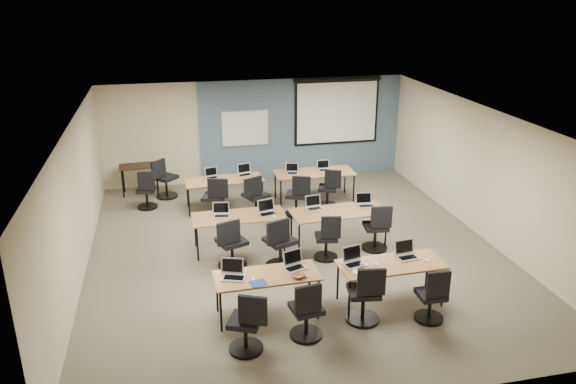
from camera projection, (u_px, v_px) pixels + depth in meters
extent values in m
cube|color=#6B6354|center=(295.00, 250.00, 11.26)|extent=(8.00, 9.00, 0.02)
cube|color=white|center=(295.00, 118.00, 10.31)|extent=(8.00, 9.00, 0.02)
cube|color=beige|center=(256.00, 131.00, 14.90)|extent=(8.00, 0.04, 2.70)
cube|color=beige|center=(382.00, 313.00, 6.67)|extent=(8.00, 0.04, 2.70)
cube|color=beige|center=(76.00, 204.00, 9.97)|extent=(0.04, 9.00, 2.70)
cube|color=beige|center=(483.00, 173.00, 11.60)|extent=(0.04, 9.00, 2.70)
cube|color=#3D5977|center=(302.00, 129.00, 15.13)|extent=(5.50, 0.04, 2.70)
cube|color=#AFBDC5|center=(245.00, 128.00, 14.74)|extent=(1.28, 0.02, 0.98)
cube|color=white|center=(245.00, 128.00, 14.73)|extent=(1.20, 0.02, 0.90)
cube|color=black|center=(337.00, 111.00, 15.11)|extent=(2.32, 0.03, 1.82)
cube|color=white|center=(337.00, 112.00, 15.11)|extent=(2.20, 0.02, 1.62)
cylinder|color=black|center=(338.00, 80.00, 14.81)|extent=(2.40, 0.10, 0.10)
cube|color=brown|center=(267.00, 276.00, 8.81)|extent=(1.66, 0.69, 0.03)
cylinder|color=black|center=(221.00, 311.00, 8.52)|extent=(0.04, 0.04, 0.70)
cylinder|color=black|center=(319.00, 300.00, 8.83)|extent=(0.04, 0.04, 0.70)
cylinder|color=black|center=(217.00, 292.00, 9.04)|extent=(0.04, 0.04, 0.70)
cylinder|color=black|center=(309.00, 282.00, 9.36)|extent=(0.04, 0.04, 0.70)
cube|color=#A56940|center=(391.00, 264.00, 9.17)|extent=(1.74, 0.72, 0.03)
cylinder|color=black|center=(349.00, 299.00, 8.85)|extent=(0.04, 0.04, 0.70)
cylinder|color=black|center=(443.00, 288.00, 9.18)|extent=(0.04, 0.04, 0.70)
cylinder|color=black|center=(338.00, 280.00, 9.41)|extent=(0.04, 0.04, 0.70)
cylinder|color=black|center=(427.00, 270.00, 9.74)|extent=(0.04, 0.04, 0.70)
cube|color=#A87B3F|center=(239.00, 216.00, 11.05)|extent=(1.83, 0.76, 0.03)
cylinder|color=black|center=(197.00, 244.00, 10.71)|extent=(0.04, 0.04, 0.70)
cylinder|color=black|center=(285.00, 236.00, 11.06)|extent=(0.04, 0.04, 0.70)
cylinder|color=black|center=(195.00, 231.00, 11.30)|extent=(0.04, 0.04, 0.70)
cylinder|color=black|center=(278.00, 223.00, 11.65)|extent=(0.04, 0.04, 0.70)
cube|color=brown|center=(339.00, 212.00, 11.28)|extent=(1.92, 0.80, 0.03)
cylinder|color=black|center=(299.00, 239.00, 10.91)|extent=(0.04, 0.04, 0.70)
cylinder|color=black|center=(386.00, 231.00, 11.28)|extent=(0.04, 0.04, 0.70)
cylinder|color=black|center=(291.00, 226.00, 11.53)|extent=(0.04, 0.04, 0.70)
cylinder|color=black|center=(374.00, 218.00, 11.90)|extent=(0.04, 0.04, 0.70)
cube|color=olive|center=(224.00, 180.00, 13.10)|extent=(1.82, 0.76, 0.03)
cylinder|color=black|center=(189.00, 202.00, 12.76)|extent=(0.04, 0.04, 0.70)
cylinder|color=black|center=(262.00, 196.00, 13.11)|extent=(0.04, 0.04, 0.70)
cylinder|color=black|center=(187.00, 193.00, 13.35)|extent=(0.04, 0.04, 0.70)
cylinder|color=black|center=(258.00, 187.00, 13.70)|extent=(0.04, 0.04, 0.70)
cube|color=brown|center=(314.00, 173.00, 13.61)|extent=(1.93, 0.80, 0.03)
cylinder|color=black|center=(281.00, 194.00, 13.24)|extent=(0.04, 0.04, 0.70)
cylinder|color=black|center=(354.00, 189.00, 13.61)|extent=(0.04, 0.04, 0.70)
cylinder|color=black|center=(275.00, 185.00, 13.86)|extent=(0.04, 0.04, 0.70)
cylinder|color=black|center=(345.00, 180.00, 14.23)|extent=(0.04, 0.04, 0.70)
cube|color=silver|center=(234.00, 278.00, 8.70)|extent=(0.36, 0.26, 0.02)
cube|color=black|center=(234.00, 278.00, 8.68)|extent=(0.31, 0.15, 0.00)
cube|color=silver|center=(232.00, 266.00, 8.78)|extent=(0.36, 0.07, 0.25)
cube|color=black|center=(232.00, 266.00, 8.78)|extent=(0.32, 0.05, 0.20)
ellipsoid|color=white|center=(254.00, 279.00, 8.66)|extent=(0.08, 0.11, 0.03)
cylinder|color=black|center=(246.00, 348.00, 8.19)|extent=(0.51, 0.51, 0.05)
cylinder|color=black|center=(246.00, 337.00, 8.12)|extent=(0.06, 0.06, 0.45)
cube|color=black|center=(245.00, 321.00, 8.03)|extent=(0.45, 0.45, 0.08)
cube|color=black|center=(253.00, 310.00, 7.78)|extent=(0.41, 0.06, 0.44)
cube|color=#B6B6B9|center=(295.00, 268.00, 9.00)|extent=(0.34, 0.25, 0.02)
cube|color=black|center=(295.00, 268.00, 8.98)|extent=(0.29, 0.14, 0.00)
cube|color=#B6B6B9|center=(293.00, 257.00, 9.08)|extent=(0.34, 0.06, 0.23)
cube|color=black|center=(293.00, 257.00, 9.07)|extent=(0.30, 0.04, 0.19)
ellipsoid|color=white|center=(306.00, 276.00, 8.75)|extent=(0.08, 0.11, 0.03)
cylinder|color=black|center=(306.00, 334.00, 8.52)|extent=(0.50, 0.50, 0.05)
cylinder|color=black|center=(306.00, 323.00, 8.45)|extent=(0.06, 0.06, 0.44)
cube|color=black|center=(306.00, 308.00, 8.36)|extent=(0.44, 0.44, 0.08)
cube|color=black|center=(308.00, 299.00, 8.07)|extent=(0.40, 0.06, 0.44)
cube|color=silver|center=(355.00, 264.00, 9.11)|extent=(0.36, 0.26, 0.02)
cube|color=black|center=(355.00, 264.00, 9.09)|extent=(0.30, 0.15, 0.00)
cube|color=silver|center=(352.00, 253.00, 9.19)|extent=(0.36, 0.07, 0.25)
cube|color=black|center=(352.00, 253.00, 9.19)|extent=(0.31, 0.05, 0.20)
ellipsoid|color=white|center=(376.00, 264.00, 9.12)|extent=(0.07, 0.10, 0.03)
cylinder|color=black|center=(362.00, 318.00, 8.92)|extent=(0.54, 0.54, 0.05)
cylinder|color=black|center=(363.00, 307.00, 8.84)|extent=(0.06, 0.06, 0.48)
cube|color=black|center=(364.00, 291.00, 8.75)|extent=(0.48, 0.48, 0.08)
cube|color=black|center=(371.00, 282.00, 8.46)|extent=(0.43, 0.06, 0.44)
cube|color=#B6B6C3|center=(407.00, 258.00, 9.34)|extent=(0.35, 0.26, 0.02)
cube|color=black|center=(408.00, 257.00, 9.32)|extent=(0.30, 0.15, 0.00)
cube|color=#B6B6C3|center=(405.00, 247.00, 9.42)|extent=(0.35, 0.06, 0.24)
cube|color=black|center=(405.00, 247.00, 9.41)|extent=(0.31, 0.05, 0.20)
ellipsoid|color=white|center=(427.00, 260.00, 9.25)|extent=(0.07, 0.11, 0.04)
cylinder|color=black|center=(429.00, 318.00, 8.94)|extent=(0.46, 0.46, 0.05)
cylinder|color=black|center=(429.00, 308.00, 8.87)|extent=(0.06, 0.06, 0.41)
cube|color=black|center=(431.00, 295.00, 8.79)|extent=(0.41, 0.41, 0.08)
cube|color=black|center=(438.00, 285.00, 8.52)|extent=(0.37, 0.06, 0.44)
cube|color=silver|center=(222.00, 216.00, 11.00)|extent=(0.33, 0.24, 0.02)
cube|color=black|center=(222.00, 216.00, 10.98)|extent=(0.28, 0.14, 0.00)
cube|color=silver|center=(221.00, 208.00, 11.08)|extent=(0.33, 0.06, 0.23)
cube|color=black|center=(221.00, 208.00, 11.07)|extent=(0.29, 0.04, 0.19)
ellipsoid|color=white|center=(237.00, 219.00, 10.84)|extent=(0.08, 0.10, 0.03)
cylinder|color=black|center=(233.00, 265.00, 10.59)|extent=(0.55, 0.55, 0.05)
cylinder|color=black|center=(232.00, 255.00, 10.52)|extent=(0.06, 0.06, 0.49)
cube|color=black|center=(232.00, 241.00, 10.42)|extent=(0.49, 0.49, 0.08)
cube|color=black|center=(229.00, 233.00, 10.11)|extent=(0.44, 0.06, 0.44)
cube|color=silver|center=(267.00, 214.00, 11.10)|extent=(0.35, 0.26, 0.02)
cube|color=black|center=(268.00, 214.00, 11.08)|extent=(0.30, 0.15, 0.00)
cube|color=silver|center=(266.00, 205.00, 11.19)|extent=(0.35, 0.07, 0.24)
cube|color=black|center=(266.00, 205.00, 11.18)|extent=(0.31, 0.05, 0.20)
ellipsoid|color=white|center=(274.00, 217.00, 10.96)|extent=(0.08, 0.11, 0.04)
cylinder|color=black|center=(280.00, 266.00, 10.59)|extent=(0.58, 0.58, 0.05)
cylinder|color=black|center=(280.00, 255.00, 10.51)|extent=(0.06, 0.06, 0.51)
cube|color=black|center=(280.00, 240.00, 10.41)|extent=(0.51, 0.51, 0.08)
cube|color=black|center=(278.00, 232.00, 10.10)|extent=(0.46, 0.06, 0.44)
cube|color=silver|center=(315.00, 209.00, 11.36)|extent=(0.33, 0.24, 0.02)
cube|color=black|center=(315.00, 208.00, 11.34)|extent=(0.28, 0.14, 0.00)
cube|color=silver|center=(313.00, 201.00, 11.44)|extent=(0.33, 0.06, 0.23)
cube|color=black|center=(313.00, 201.00, 11.43)|extent=(0.29, 0.04, 0.19)
ellipsoid|color=white|center=(331.00, 211.00, 11.25)|extent=(0.07, 0.10, 0.03)
cylinder|color=black|center=(326.00, 257.00, 10.93)|extent=(0.46, 0.46, 0.05)
cylinder|color=black|center=(326.00, 249.00, 10.86)|extent=(0.06, 0.06, 0.41)
cube|color=black|center=(326.00, 237.00, 10.78)|extent=(0.41, 0.41, 0.08)
cube|color=black|center=(331.00, 227.00, 10.52)|extent=(0.37, 0.06, 0.44)
cube|color=#B4B4B4|center=(366.00, 206.00, 11.50)|extent=(0.33, 0.24, 0.02)
cube|color=black|center=(366.00, 206.00, 11.48)|extent=(0.28, 0.14, 0.00)
cube|color=#B4B4B4|center=(364.00, 198.00, 11.58)|extent=(0.33, 0.06, 0.23)
cube|color=black|center=(364.00, 198.00, 11.57)|extent=(0.29, 0.04, 0.19)
ellipsoid|color=white|center=(372.00, 209.00, 11.36)|extent=(0.07, 0.11, 0.04)
cylinder|color=black|center=(374.00, 248.00, 11.31)|extent=(0.51, 0.51, 0.05)
cylinder|color=black|center=(375.00, 239.00, 11.24)|extent=(0.06, 0.06, 0.45)
cube|color=black|center=(376.00, 226.00, 11.15)|extent=(0.45, 0.45, 0.08)
cube|color=black|center=(381.00, 217.00, 10.86)|extent=(0.41, 0.06, 0.44)
cube|color=#BDBDBD|center=(212.00, 178.00, 13.17)|extent=(0.30, 0.22, 0.02)
cube|color=black|center=(212.00, 178.00, 13.15)|extent=(0.26, 0.13, 0.00)
cube|color=#BDBDBD|center=(211.00, 171.00, 13.24)|extent=(0.30, 0.06, 0.21)
cube|color=black|center=(211.00, 172.00, 13.23)|extent=(0.27, 0.04, 0.17)
ellipsoid|color=white|center=(218.00, 180.00, 13.04)|extent=(0.07, 0.10, 0.03)
cylinder|color=black|center=(215.00, 218.00, 12.75)|extent=(0.56, 0.56, 0.05)
cylinder|color=black|center=(215.00, 209.00, 12.67)|extent=(0.06, 0.06, 0.49)
cube|color=black|center=(214.00, 197.00, 12.57)|extent=(0.49, 0.49, 0.08)
cube|color=black|center=(218.00, 188.00, 12.29)|extent=(0.45, 0.06, 0.44)
cube|color=silver|center=(245.00, 175.00, 13.37)|extent=(0.33, 0.24, 0.02)
cube|color=black|center=(245.00, 175.00, 13.35)|extent=(0.28, 0.14, 0.00)
cube|color=silver|center=(244.00, 168.00, 13.45)|extent=(0.33, 0.06, 0.23)
cube|color=black|center=(244.00, 168.00, 13.44)|extent=(0.29, 0.04, 0.19)
ellipsoid|color=white|center=(255.00, 177.00, 13.23)|extent=(0.09, 0.11, 0.03)
cylinder|color=black|center=(256.00, 216.00, 12.84)|extent=(0.56, 0.56, 0.05)
cylinder|color=black|center=(256.00, 207.00, 12.76)|extent=(0.06, 0.06, 0.50)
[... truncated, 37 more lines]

